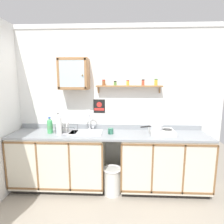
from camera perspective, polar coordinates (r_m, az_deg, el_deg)
floor at (r=2.97m, az=-1.45°, el=-26.45°), size 6.11×6.11×0.00m
back_wall at (r=3.16m, az=-0.60°, el=1.98°), size 3.71×0.07×2.64m
lower_cabinet_run at (r=3.26m, az=-15.72°, el=-14.23°), size 1.48×0.59×0.90m
lower_cabinet_run_right at (r=3.18m, az=15.45°, el=-14.83°), size 1.36×0.59×0.90m
countertop at (r=2.94m, az=-0.93°, el=-6.91°), size 3.07×0.61×0.03m
backsplash at (r=3.20m, az=-0.62°, el=-4.54°), size 3.07×0.02×0.08m
sink at (r=3.02m, az=-7.79°, el=-6.20°), size 0.50×0.42×0.46m
hot_plate_stove at (r=3.01m, az=15.01°, el=-5.90°), size 0.37×0.32×0.07m
saucepan at (r=3.00m, az=13.23°, el=-4.40°), size 0.36×0.23×0.07m
bottle_water_blue_0 at (r=3.06m, az=-16.03°, el=-3.60°), size 0.09×0.09×0.32m
bottle_opaque_white_1 at (r=2.95m, az=-15.92°, el=-3.85°), size 0.08×0.08×0.32m
bottle_soda_green_2 at (r=3.10m, az=-18.50°, el=-4.07°), size 0.09×0.09×0.26m
dish_rack at (r=3.07m, az=-13.80°, el=-5.44°), size 0.32×0.24×0.17m
mug at (r=2.92m, az=-0.44°, el=-5.84°), size 0.09×0.12×0.09m
wall_cabinet at (r=3.06m, az=-11.60°, el=11.35°), size 0.47×0.29×0.49m
spice_shelf at (r=3.04m, az=5.39°, el=8.10°), size 1.06×0.14×0.23m
warning_sign at (r=3.15m, az=-3.92°, el=1.75°), size 0.19×0.01×0.23m
trash_bin at (r=3.07m, az=0.07°, el=-20.24°), size 0.29×0.29×0.42m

